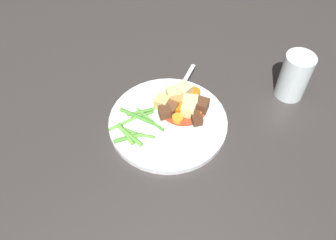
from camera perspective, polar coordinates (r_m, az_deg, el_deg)
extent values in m
plane|color=#383330|center=(0.78, 0.00, -0.63)|extent=(3.00, 3.00, 0.00)
cylinder|color=white|center=(0.77, 0.00, -0.32)|extent=(0.26, 0.26, 0.01)
cylinder|color=#93381E|center=(0.79, 2.45, 2.07)|extent=(0.11, 0.11, 0.00)
cylinder|color=orange|center=(0.82, 1.40, 4.46)|extent=(0.04, 0.04, 0.01)
cylinder|color=orange|center=(0.81, 3.47, 3.62)|extent=(0.03, 0.03, 0.01)
cylinder|color=orange|center=(0.78, 1.72, 2.01)|extent=(0.04, 0.04, 0.01)
cylinder|color=orange|center=(0.78, 4.46, 1.43)|extent=(0.04, 0.04, 0.01)
cylinder|color=orange|center=(0.76, 1.60, 0.22)|extent=(0.03, 0.03, 0.01)
cylinder|color=orange|center=(0.82, 4.19, 4.41)|extent=(0.04, 0.04, 0.01)
cylinder|color=orange|center=(0.80, 0.07, 3.39)|extent=(0.04, 0.04, 0.01)
cube|color=#DBBC6B|center=(0.79, -0.97, 2.93)|extent=(0.04, 0.04, 0.03)
cube|color=#EAD68C|center=(0.77, 3.44, 1.85)|extent=(0.04, 0.04, 0.03)
cube|color=#E5CC7A|center=(0.80, 0.88, 4.21)|extent=(0.04, 0.04, 0.03)
cube|color=#EAD68C|center=(0.79, 3.65, 2.89)|extent=(0.04, 0.04, 0.03)
cube|color=#EAD68C|center=(0.81, 2.54, 4.76)|extent=(0.04, 0.04, 0.03)
cube|color=#4C2B19|center=(0.76, 4.68, 0.22)|extent=(0.03, 0.03, 0.02)
cube|color=#56331E|center=(0.77, -0.32, 1.39)|extent=(0.03, 0.03, 0.02)
cube|color=#56331E|center=(0.78, 5.62, 2.35)|extent=(0.04, 0.04, 0.03)
cube|color=brown|center=(0.78, 0.60, 2.04)|extent=(0.04, 0.04, 0.02)
cylinder|color=#4C8E33|center=(0.78, -4.21, 0.82)|extent=(0.05, 0.02, 0.01)
cylinder|color=#66AD42|center=(0.74, -6.06, -2.72)|extent=(0.03, 0.07, 0.01)
cylinder|color=#66AD42|center=(0.75, -6.95, -2.25)|extent=(0.01, 0.06, 0.01)
cylinder|color=#599E38|center=(0.74, -6.38, -2.88)|extent=(0.06, 0.02, 0.01)
cylinder|color=#66AD42|center=(0.77, -7.38, -0.52)|extent=(0.07, 0.01, 0.01)
cylinder|color=#66AD42|center=(0.77, -3.41, 0.44)|extent=(0.02, 0.07, 0.01)
cylinder|color=#4C8E33|center=(0.77, -5.12, 0.60)|extent=(0.05, 0.08, 0.01)
cylinder|color=#4C8E33|center=(0.76, -2.39, -0.57)|extent=(0.02, 0.06, 0.01)
cylinder|color=#4C8E33|center=(0.78, -4.49, 1.34)|extent=(0.06, 0.02, 0.01)
cylinder|color=#4C8E33|center=(0.74, -6.75, -2.77)|extent=(0.06, 0.02, 0.01)
cylinder|color=#599E38|center=(0.75, -6.39, -1.79)|extent=(0.04, 0.06, 0.01)
cylinder|color=#599E38|center=(0.74, -4.12, -2.54)|extent=(0.04, 0.04, 0.01)
cube|color=silver|center=(0.85, 2.87, 6.62)|extent=(0.10, 0.07, 0.00)
cube|color=silver|center=(0.81, 1.15, 3.61)|extent=(0.03, 0.03, 0.00)
cylinder|color=silver|center=(0.79, -0.31, 2.34)|extent=(0.04, 0.03, 0.00)
cylinder|color=silver|center=(0.79, 0.11, 2.21)|extent=(0.04, 0.03, 0.00)
cylinder|color=silver|center=(0.79, 0.52, 2.07)|extent=(0.04, 0.03, 0.00)
cylinder|color=silver|center=(0.79, 0.94, 1.94)|extent=(0.04, 0.03, 0.00)
cylinder|color=silver|center=(0.85, 20.00, 6.75)|extent=(0.07, 0.07, 0.11)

